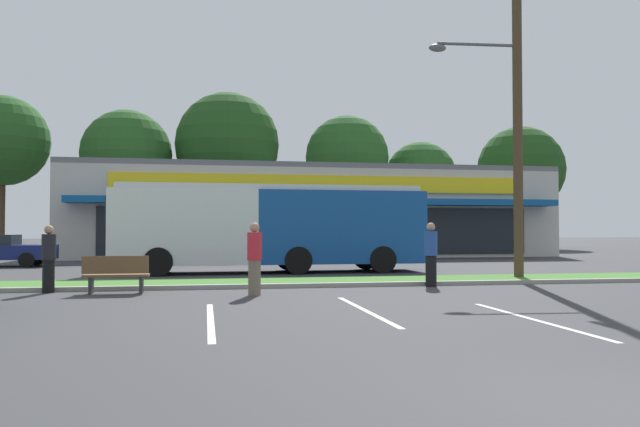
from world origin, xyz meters
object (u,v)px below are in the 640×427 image
at_px(city_bus, 270,225).
at_px(pedestrian_near_bench, 255,259).
at_px(utility_pole, 513,106).
at_px(pedestrian_by_pole, 49,259).
at_px(pedestrian_mid, 431,254).
at_px(bus_stop_bench, 116,274).

xyz_separation_m(city_bus, pedestrian_near_bench, (-1.21, -8.23, -0.87)).
xyz_separation_m(utility_pole, city_bus, (-7.20, 5.17, -3.76)).
relative_size(pedestrian_by_pole, pedestrian_mid, 0.95).
height_order(utility_pole, bus_stop_bench, utility_pole).
height_order(utility_pole, pedestrian_by_pole, utility_pole).
distance_m(city_bus, bus_stop_bench, 8.59).
distance_m(utility_pole, pedestrian_near_bench, 10.08).
height_order(city_bus, bus_stop_bench, city_bus).
xyz_separation_m(utility_pole, pedestrian_mid, (-3.32, -1.49, -4.62)).
height_order(pedestrian_near_bench, pedestrian_mid, pedestrian_mid).
bearing_deg(bus_stop_bench, pedestrian_near_bench, 162.29).
relative_size(utility_pole, pedestrian_mid, 5.74).
xyz_separation_m(city_bus, bus_stop_bench, (-4.59, -7.15, -1.26)).
bearing_deg(pedestrian_mid, bus_stop_bench, -17.42).
relative_size(utility_pole, pedestrian_near_bench, 5.83).
height_order(city_bus, pedestrian_by_pole, city_bus).
bearing_deg(pedestrian_near_bench, pedestrian_mid, 86.48).
bearing_deg(utility_pole, bus_stop_bench, -170.47).
relative_size(city_bus, pedestrian_near_bench, 6.52).
bearing_deg(pedestrian_mid, utility_pole, -176.47).
distance_m(utility_pole, pedestrian_by_pole, 14.37).
bearing_deg(bus_stop_bench, city_bus, -122.73).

